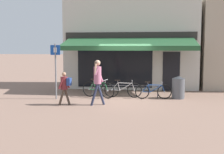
{
  "coord_description": "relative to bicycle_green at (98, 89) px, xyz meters",
  "views": [
    {
      "loc": [
        1.03,
        -12.62,
        2.33
      ],
      "look_at": [
        -0.43,
        -0.61,
        1.05
      ],
      "focal_mm": 45.0,
      "sensor_mm": 36.0,
      "label": 1
    }
  ],
  "objects": [
    {
      "name": "ground_plane",
      "position": [
        1.18,
        -0.12,
        -0.39
      ],
      "size": [
        160.0,
        160.0,
        0.0
      ],
      "primitive_type": "plane",
      "color": "#846656"
    },
    {
      "name": "shop_front",
      "position": [
        1.31,
        4.01,
        2.23
      ],
      "size": [
        7.45,
        4.99,
        5.24
      ],
      "color": "beige",
      "rests_on": "ground_plane"
    },
    {
      "name": "bike_rack_rail",
      "position": [
        1.21,
        0.26,
        0.08
      ],
      "size": [
        3.19,
        0.04,
        0.57
      ],
      "color": "#47494F",
      "rests_on": "ground_plane"
    },
    {
      "name": "bicycle_green",
      "position": [
        0.0,
        0.0,
        0.0
      ],
      "size": [
        1.62,
        0.75,
        0.87
      ],
      "rotation": [
        0.04,
        0.0,
        -0.37
      ],
      "color": "black",
      "rests_on": "ground_plane"
    },
    {
      "name": "bicycle_silver",
      "position": [
        1.15,
        0.21,
        -0.02
      ],
      "size": [
        1.76,
        0.52,
        0.85
      ],
      "rotation": [
        -0.15,
        0.0,
        0.01
      ],
      "color": "black",
      "rests_on": "ground_plane"
    },
    {
      "name": "bicycle_blue",
      "position": [
        2.54,
        -0.04,
        -0.03
      ],
      "size": [
        1.66,
        0.52,
        0.8
      ],
      "rotation": [
        -0.05,
        0.0,
        0.07
      ],
      "color": "black",
      "rests_on": "ground_plane"
    },
    {
      "name": "pedestrian_adult",
      "position": [
        0.28,
        -1.69,
        0.77
      ],
      "size": [
        0.58,
        0.55,
        1.84
      ],
      "rotation": [
        0.0,
        0.0,
        3.3
      ],
      "color": "#282D47",
      "rests_on": "ground_plane"
    },
    {
      "name": "pedestrian_child",
      "position": [
        -1.04,
        -1.83,
        0.45
      ],
      "size": [
        0.53,
        0.43,
        1.36
      ],
      "rotation": [
        0.0,
        0.0,
        3.06
      ],
      "color": "#47382D",
      "rests_on": "ground_plane"
    },
    {
      "name": "litter_bin",
      "position": [
        3.68,
        0.21,
        0.13
      ],
      "size": [
        0.59,
        0.59,
        1.03
      ],
      "color": "#515459",
      "rests_on": "ground_plane"
    },
    {
      "name": "parking_sign",
      "position": [
        -1.83,
        -0.57,
        1.14
      ],
      "size": [
        0.44,
        0.07,
        2.49
      ],
      "color": "slate",
      "rests_on": "ground_plane"
    }
  ]
}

